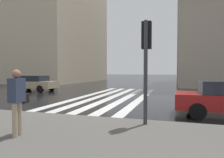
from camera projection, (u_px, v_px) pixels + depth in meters
The scene contains 6 objects.
ground_plane at pixel (105, 106), 10.50m from camera, with size 220.00×220.00×0.00m, color black.
zebra_crossing at pixel (114, 96), 14.52m from camera, with size 13.00×4.50×0.01m.
haussmann_block_mid at pixel (31, 18), 37.82m from camera, with size 19.38×23.29×23.90m.
traffic_signal_post at pixel (146, 50), 6.35m from camera, with size 0.44×0.30×3.19m.
car_champagne at pixel (34, 83), 18.28m from camera, with size 1.85×4.10×1.41m.
pedestrian_by_billboard at pixel (18, 97), 5.14m from camera, with size 0.64×0.29×1.68m.
Camera 1 is at (-9.86, -3.43, 1.78)m, focal length 32.73 mm.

